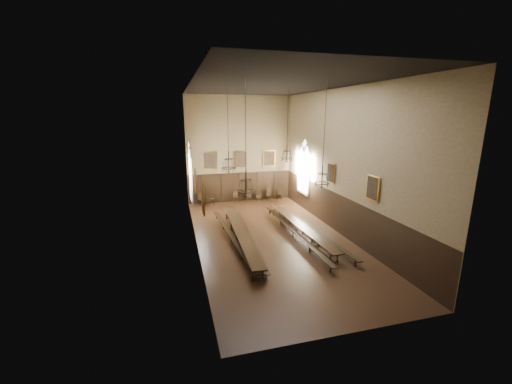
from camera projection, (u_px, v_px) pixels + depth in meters
name	position (u px, v px, depth m)	size (l,w,h in m)	color
floor	(271.00, 238.00, 19.35)	(9.00, 18.00, 0.02)	black
ceiling	(273.00, 85.00, 17.20)	(9.00, 18.00, 0.02)	black
wall_back	(240.00, 150.00, 26.73)	(9.00, 0.02, 9.00)	#81704F
wall_front	(360.00, 210.00, 9.82)	(9.00, 0.02, 9.00)	#81704F
wall_left	(194.00, 169.00, 17.14)	(0.02, 18.00, 9.00)	#81704F
wall_right	(341.00, 163.00, 19.40)	(0.02, 18.00, 9.00)	#81704F
wainscot_panelling	(271.00, 219.00, 19.05)	(9.00, 18.00, 2.50)	black
table_left	(241.00, 237.00, 18.51)	(1.08, 9.99, 0.78)	black
table_right	(300.00, 230.00, 19.76)	(0.98, 9.16, 0.71)	black
bench_left_outer	(231.00, 238.00, 18.60)	(0.82, 10.07, 0.45)	black
bench_left_inner	(249.00, 238.00, 18.67)	(0.87, 9.61, 0.43)	black
bench_right_inner	(293.00, 232.00, 19.48)	(0.39, 10.35, 0.47)	black
bench_right_outer	(311.00, 230.00, 19.87)	(0.98, 9.99, 0.45)	black
chair_0	(201.00, 202.00, 26.43)	(0.54, 0.54, 0.97)	black
chair_1	(212.00, 201.00, 26.66)	(0.49, 0.49, 0.97)	black
chair_3	(236.00, 199.00, 27.14)	(0.49, 0.49, 0.96)	black
chair_4	(248.00, 198.00, 27.40)	(0.45, 0.45, 0.97)	black
chair_5	(259.00, 198.00, 27.64)	(0.48, 0.48, 0.97)	black
chair_6	(269.00, 197.00, 27.88)	(0.45, 0.45, 0.98)	black
chair_7	(279.00, 196.00, 28.16)	(0.50, 0.50, 0.96)	black
chandelier_back_left	(229.00, 163.00, 19.69)	(0.88, 0.88, 5.02)	black
chandelier_back_right	(287.00, 154.00, 21.27)	(0.78, 0.78, 4.63)	black
chandelier_front_left	(246.00, 184.00, 15.10)	(0.84, 0.84, 5.35)	black
chandelier_front_right	(322.00, 176.00, 16.82)	(0.77, 0.77, 5.32)	black
portrait_back_0	(210.00, 160.00, 26.14)	(1.10, 0.12, 1.40)	#C7852F
portrait_back_1	(240.00, 159.00, 26.80)	(1.10, 0.12, 1.40)	#C7852F
portrait_back_2	(269.00, 158.00, 27.45)	(1.10, 0.12, 1.40)	#C7852F
portrait_left_0	(195.00, 180.00, 18.31)	(0.12, 1.00, 1.30)	#C7852F
portrait_left_1	(203.00, 199.00, 14.08)	(0.12, 1.00, 1.30)	#C7852F
portrait_right_0	(331.00, 173.00, 20.50)	(0.12, 1.00, 1.30)	#C7852F
portrait_right_1	(373.00, 188.00, 16.28)	(0.12, 1.00, 1.30)	#C7852F
window_right	(304.00, 167.00, 24.81)	(0.20, 2.20, 4.60)	white
window_left	(190.00, 172.00, 22.59)	(0.20, 2.20, 4.60)	white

